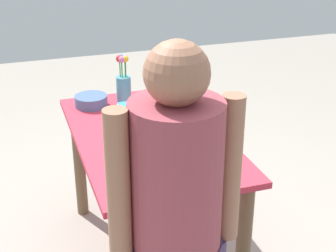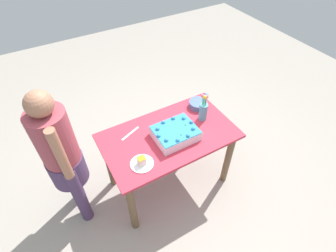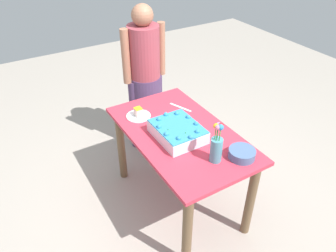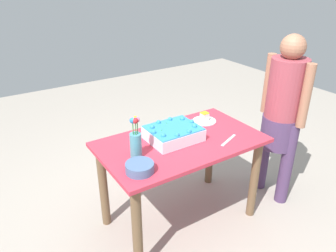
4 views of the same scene
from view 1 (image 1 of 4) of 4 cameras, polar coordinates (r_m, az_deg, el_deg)
name	(u,v)px [view 1 (image 1 of 4)]	position (r m, az deg, el deg)	size (l,w,h in m)	color
dining_table	(149,159)	(2.67, -2.14, -3.73)	(1.25, 0.72, 0.76)	#C43043
sheet_cake	(156,121)	(2.62, -1.35, 0.61)	(0.39, 0.31, 0.12)	white
serving_plate_with_slice	(209,157)	(2.34, 4.55, -3.48)	(0.20, 0.20, 0.08)	white
cake_knife	(126,167)	(2.29, -4.69, -4.60)	(0.22, 0.02, 0.00)	silver
flower_vase	(124,86)	(2.90, -4.95, 4.49)	(0.08, 0.08, 0.30)	teal
fruit_bowl	(91,101)	(2.96, -8.52, 2.77)	(0.19, 0.19, 0.06)	#4A6590
person_standing	(176,227)	(1.74, 0.86, -11.12)	(0.31, 0.45, 1.49)	#4B345A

